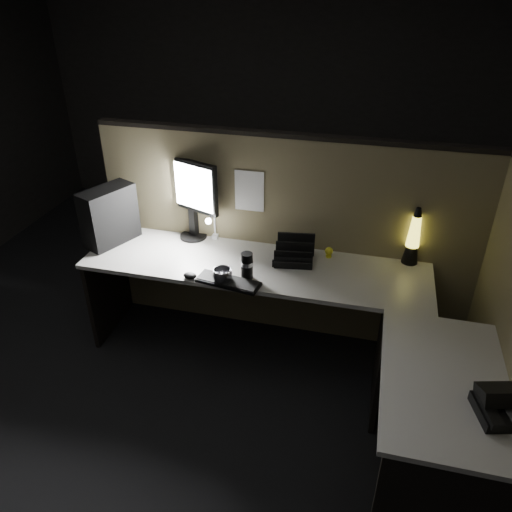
% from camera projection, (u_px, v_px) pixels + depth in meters
% --- Properties ---
extents(floor, '(6.00, 6.00, 0.00)m').
position_uv_depth(floor, '(254.00, 414.00, 3.15)').
color(floor, black).
rests_on(floor, ground).
extents(room_shell, '(6.00, 6.00, 6.00)m').
position_uv_depth(room_shell, '(254.00, 172.00, 2.32)').
color(room_shell, silver).
rests_on(room_shell, ground).
extents(partition_back, '(2.66, 0.06, 1.50)m').
position_uv_depth(partition_back, '(286.00, 241.00, 3.54)').
color(partition_back, brown).
rests_on(partition_back, ground).
extents(partition_right, '(0.06, 1.66, 1.50)m').
position_uv_depth(partition_right, '(508.00, 347.00, 2.57)').
color(partition_right, brown).
rests_on(partition_right, ground).
extents(desk, '(2.60, 1.60, 0.73)m').
position_uv_depth(desk, '(293.00, 321.00, 3.03)').
color(desk, '#A6A49D').
rests_on(desk, ground).
extents(pc_tower, '(0.32, 0.42, 0.40)m').
position_uv_depth(pc_tower, '(109.00, 216.00, 3.48)').
color(pc_tower, black).
rests_on(pc_tower, desk).
extents(monitor, '(0.44, 0.21, 0.58)m').
position_uv_depth(monitor, '(191.00, 192.00, 3.47)').
color(monitor, black).
rests_on(monitor, desk).
extents(keyboard, '(0.42, 0.20, 0.02)m').
position_uv_depth(keyboard, '(228.00, 282.00, 3.11)').
color(keyboard, black).
rests_on(keyboard, desk).
extents(mouse, '(0.09, 0.07, 0.03)m').
position_uv_depth(mouse, '(190.00, 276.00, 3.16)').
color(mouse, black).
rests_on(mouse, desk).
extents(clip_lamp, '(0.04, 0.17, 0.22)m').
position_uv_depth(clip_lamp, '(212.00, 226.00, 3.50)').
color(clip_lamp, silver).
rests_on(clip_lamp, desk).
extents(organizer, '(0.28, 0.25, 0.19)m').
position_uv_depth(organizer, '(294.00, 254.00, 3.34)').
color(organizer, black).
rests_on(organizer, desk).
extents(lava_lamp, '(0.11, 0.11, 0.40)m').
position_uv_depth(lava_lamp, '(413.00, 240.00, 3.25)').
color(lava_lamp, black).
rests_on(lava_lamp, desk).
extents(travel_mug, '(0.08, 0.08, 0.18)m').
position_uv_depth(travel_mug, '(247.00, 266.00, 3.12)').
color(travel_mug, black).
rests_on(travel_mug, desk).
extents(steel_mug, '(0.15, 0.15, 0.10)m').
position_uv_depth(steel_mug, '(222.00, 276.00, 3.10)').
color(steel_mug, '#B1B0B7').
rests_on(steel_mug, desk).
extents(figurine, '(0.05, 0.05, 0.05)m').
position_uv_depth(figurine, '(329.00, 251.00, 3.37)').
color(figurine, yellow).
rests_on(figurine, desk).
extents(pinned_paper, '(0.20, 0.00, 0.29)m').
position_uv_depth(pinned_paper, '(249.00, 191.00, 3.38)').
color(pinned_paper, white).
rests_on(pinned_paper, partition_back).
extents(desk_phone, '(0.28, 0.28, 0.14)m').
position_uv_depth(desk_phone, '(504.00, 404.00, 2.20)').
color(desk_phone, black).
rests_on(desk_phone, desk).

